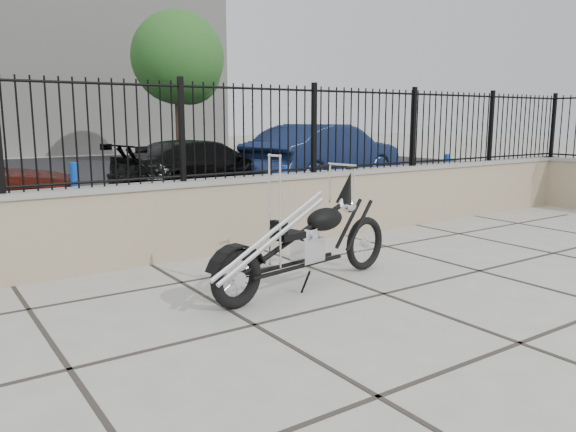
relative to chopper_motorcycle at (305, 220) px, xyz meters
The scene contains 11 objects.
ground_plane 1.08m from the chopper_motorcycle, 49.40° to the right, with size 90.00×90.00×0.00m, color #99968E.
parking_lot 11.92m from the chopper_motorcycle, 87.45° to the left, with size 30.00×30.00×0.00m, color black.
retaining_wall 1.97m from the chopper_motorcycle, 74.33° to the left, with size 14.00×0.36×0.96m, color gray.
iron_fence 2.13m from the chopper_motorcycle, 74.33° to the left, with size 14.00×0.08×1.20m, color black.
chopper_motorcycle is the anchor object (origin of this frame).
car_black 7.64m from the chopper_motorcycle, 71.75° to the left, with size 1.74×4.27×1.24m, color black.
car_blue 8.95m from the chopper_motorcycle, 50.45° to the left, with size 1.66×4.77×1.57m, color #111C3E.
bollard_a 4.46m from the chopper_motorcycle, 105.20° to the left, with size 0.13×0.13×1.06m, color #0B30B2.
bollard_b 4.56m from the chopper_motorcycle, 58.47° to the left, with size 0.11×0.11×0.88m, color #0E32DB.
bollard_c 8.30m from the chopper_motorcycle, 30.34° to the left, with size 0.11×0.11×0.90m, color #0C15B5.
tree_right 17.30m from the chopper_motorcycle, 70.44° to the left, with size 3.50×3.50×5.90m.
Camera 1 is at (-3.81, -3.87, 1.72)m, focal length 35.00 mm.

